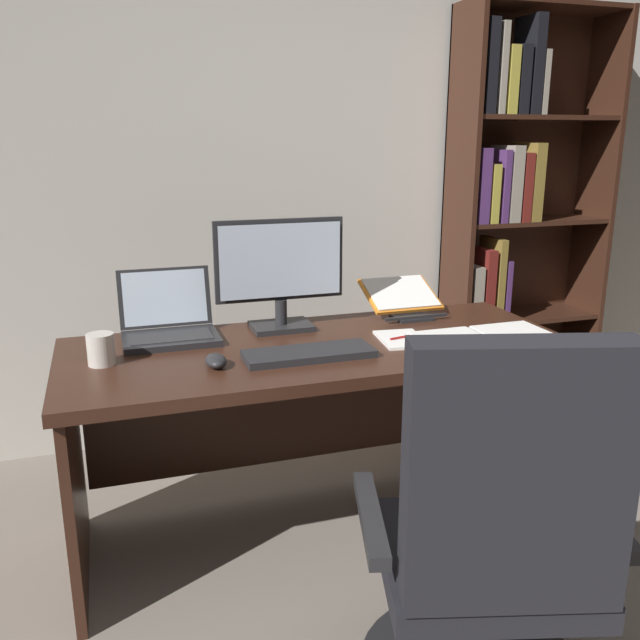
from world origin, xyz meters
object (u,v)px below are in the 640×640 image
(desk, at_px, (313,389))
(bookshelf, at_px, (511,216))
(keyboard, at_px, (309,354))
(office_chair, at_px, (492,564))
(coffee_mug, at_px, (101,349))
(computer_mouse, at_px, (216,361))
(monitor, at_px, (280,275))
(notepad, at_px, (402,339))
(reading_stand_with_book, at_px, (402,298))
(laptop, at_px, (169,325))
(pen, at_px, (407,336))
(open_binder, at_px, (489,340))

(desk, relative_size, bookshelf, 0.86)
(bookshelf, height_order, keyboard, bookshelf)
(office_chair, bearing_deg, coffee_mug, 148.77)
(computer_mouse, bearing_deg, monitor, 49.46)
(computer_mouse, height_order, notepad, computer_mouse)
(desk, xyz_separation_m, reading_stand_with_book, (0.44, 0.21, 0.26))
(desk, xyz_separation_m, keyboard, (-0.08, -0.20, 0.21))
(laptop, relative_size, computer_mouse, 3.12)
(keyboard, distance_m, computer_mouse, 0.30)
(coffee_mug, bearing_deg, computer_mouse, -21.85)
(laptop, xyz_separation_m, pen, (0.79, -0.28, -0.04))
(laptop, xyz_separation_m, coffee_mug, (-0.23, -0.22, -0.00))
(open_binder, bearing_deg, keyboard, 175.11)
(coffee_mug, bearing_deg, reading_stand_with_book, 13.63)
(desk, height_order, laptop, laptop)
(notepad, relative_size, pen, 1.50)
(laptop, bearing_deg, office_chair, -61.28)
(desk, distance_m, bookshelf, 1.53)
(bookshelf, bearing_deg, laptop, -161.99)
(keyboard, xyz_separation_m, open_binder, (0.63, -0.05, -0.00))
(reading_stand_with_book, height_order, coffee_mug, reading_stand_with_book)
(monitor, height_order, open_binder, monitor)
(laptop, relative_size, pen, 2.32)
(notepad, bearing_deg, pen, 0.00)
(laptop, relative_size, notepad, 1.55)
(reading_stand_with_book, bearing_deg, coffee_mug, -166.37)
(notepad, bearing_deg, desk, 156.04)
(coffee_mug, bearing_deg, laptop, 43.71)
(bookshelf, relative_size, coffee_mug, 20.08)
(reading_stand_with_book, bearing_deg, pen, -112.11)
(office_chair, relative_size, notepad, 4.85)
(pen, relative_size, coffee_mug, 1.41)
(computer_mouse, bearing_deg, coffee_mug, 158.15)
(desk, height_order, open_binder, open_binder)
(coffee_mug, bearing_deg, pen, -3.36)
(desk, distance_m, laptop, 0.56)
(bookshelf, bearing_deg, computer_mouse, -150.67)
(desk, distance_m, coffee_mug, 0.76)
(monitor, bearing_deg, office_chair, -79.30)
(office_chair, relative_size, coffee_mug, 10.23)
(bookshelf, height_order, monitor, bookshelf)
(laptop, bearing_deg, keyboard, -41.09)
(keyboard, bearing_deg, bookshelf, 34.53)
(reading_stand_with_book, distance_m, coffee_mug, 1.19)
(reading_stand_with_book, bearing_deg, monitor, -173.13)
(open_binder, distance_m, notepad, 0.30)
(monitor, bearing_deg, computer_mouse, -130.54)
(office_chair, xyz_separation_m, computer_mouse, (-0.51, 0.77, 0.31))
(open_binder, bearing_deg, laptop, 158.38)
(desk, relative_size, coffee_mug, 17.36)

